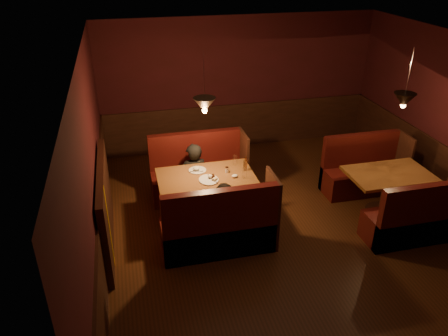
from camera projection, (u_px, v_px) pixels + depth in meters
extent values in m
cube|color=#462813|center=(293.00, 231.00, 7.15)|extent=(6.00, 7.00, 0.01)
cube|color=black|center=(310.00, 52.00, 5.81)|extent=(6.00, 7.00, 0.01)
cube|color=#421217|center=(239.00, 84.00, 9.50)|extent=(6.00, 0.01, 2.90)
cube|color=#421217|center=(92.00, 173.00, 5.86)|extent=(0.01, 7.00, 2.90)
cube|color=#452418|center=(238.00, 125.00, 9.92)|extent=(6.00, 0.04, 1.00)
cube|color=#452418|center=(103.00, 231.00, 6.30)|extent=(0.04, 7.00, 1.00)
cube|color=#452418|center=(106.00, 207.00, 6.59)|extent=(0.10, 2.20, 1.30)
cube|color=gold|center=(109.00, 227.00, 6.13)|extent=(0.01, 0.12, 1.30)
cylinder|color=#333333|center=(204.00, 79.00, 6.32)|extent=(0.01, 0.01, 0.80)
cone|color=black|center=(204.00, 105.00, 6.50)|extent=(0.34, 0.34, 0.22)
sphere|color=#FFBF72|center=(205.00, 111.00, 6.54)|extent=(0.08, 0.08, 0.08)
cylinder|color=#333333|center=(409.00, 74.00, 6.51)|extent=(0.01, 0.01, 0.80)
cone|color=black|center=(404.00, 100.00, 6.70)|extent=(0.34, 0.34, 0.22)
sphere|color=#FFBF72|center=(403.00, 106.00, 6.74)|extent=(0.08, 0.08, 0.08)
cube|color=brown|center=(206.00, 178.00, 7.08)|extent=(1.57, 0.95, 0.06)
cylinder|color=#452418|center=(207.00, 200.00, 7.27)|extent=(0.16, 0.16, 0.78)
cylinder|color=#452418|center=(207.00, 218.00, 7.44)|extent=(0.63, 0.63, 0.04)
cylinder|color=silver|center=(209.00, 180.00, 6.93)|extent=(0.31, 0.31, 0.02)
cube|color=black|center=(211.00, 176.00, 6.97)|extent=(0.10, 0.09, 0.04)
ellipsoid|color=silver|center=(210.00, 176.00, 6.95)|extent=(0.08, 0.08, 0.06)
cube|color=tan|center=(215.00, 179.00, 6.89)|extent=(0.10, 0.09, 0.04)
cylinder|color=silver|center=(215.00, 181.00, 6.86)|extent=(0.08, 0.13, 0.01)
cylinder|color=silver|center=(197.00, 170.00, 7.22)|extent=(0.29, 0.29, 0.02)
ellipsoid|color=beige|center=(196.00, 168.00, 7.20)|extent=(0.11, 0.11, 0.06)
cube|color=silver|center=(196.00, 172.00, 7.15)|extent=(0.22, 0.05, 0.00)
cylinder|color=white|center=(227.00, 170.00, 7.16)|extent=(0.06, 0.06, 0.09)
cylinder|color=white|center=(235.00, 160.00, 7.38)|extent=(0.09, 0.09, 0.17)
cylinder|color=white|center=(245.00, 173.00, 6.98)|extent=(0.09, 0.09, 0.17)
cylinder|color=#47230F|center=(245.00, 165.00, 7.21)|extent=(0.07, 0.07, 0.18)
cylinder|color=#47230F|center=(246.00, 158.00, 7.15)|extent=(0.03, 0.03, 0.08)
ellipsoid|color=white|center=(235.00, 176.00, 7.01)|extent=(0.11, 0.10, 0.05)
cube|color=#4B1413|center=(198.00, 183.00, 8.04)|extent=(1.68, 0.62, 0.50)
cube|color=#4B1413|center=(195.00, 162.00, 8.09)|extent=(1.68, 0.13, 1.18)
cube|color=#452418|center=(243.00, 162.00, 8.06)|extent=(0.04, 0.62, 1.18)
cube|color=#4B1413|center=(217.00, 235.00, 6.64)|extent=(1.68, 0.62, 0.50)
cube|color=#4B1413|center=(221.00, 225.00, 6.27)|extent=(1.68, 0.13, 1.18)
cube|color=#452418|center=(272.00, 209.00, 6.66)|extent=(0.04, 0.62, 1.18)
cube|color=brown|center=(389.00, 174.00, 7.30)|extent=(1.38, 0.88, 0.05)
cylinder|color=#452418|center=(385.00, 194.00, 7.48)|extent=(0.15, 0.15, 0.73)
cylinder|color=#452418|center=(382.00, 211.00, 7.64)|extent=(0.58, 0.58, 0.04)
cube|color=#4B1413|center=(362.00, 180.00, 8.19)|extent=(1.48, 0.57, 0.47)
cube|color=#4B1413|center=(358.00, 160.00, 8.24)|extent=(1.48, 0.12, 1.09)
cube|color=#452418|center=(401.00, 161.00, 8.20)|extent=(0.04, 0.57, 1.09)
cube|color=#4B1413|center=(410.00, 225.00, 6.89)|extent=(1.48, 0.57, 0.47)
cube|color=#4B1413|center=(423.00, 216.00, 6.56)|extent=(1.48, 0.12, 1.09)
imported|color=black|center=(193.00, 165.00, 7.63)|extent=(0.58, 0.42, 1.49)
imported|color=black|center=(227.00, 205.00, 6.56)|extent=(0.80, 0.70, 1.39)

